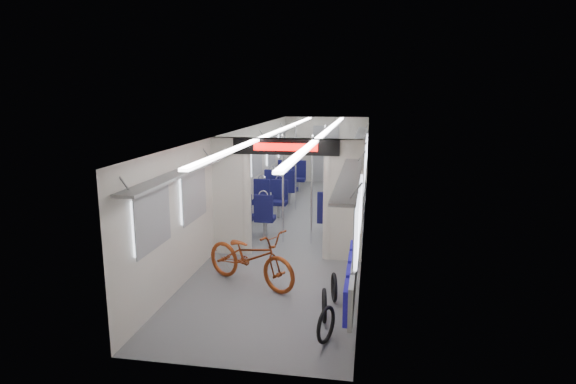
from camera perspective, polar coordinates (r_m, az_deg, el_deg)
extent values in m
plane|color=#515456|center=(11.39, 1.59, -4.26)|extent=(12.00, 12.00, 0.00)
cube|color=beige|center=(11.42, -5.60, 1.65)|extent=(0.02, 12.00, 2.30)
cube|color=beige|center=(11.02, 9.10, 1.19)|extent=(0.02, 12.00, 2.30)
cube|color=beige|center=(17.03, 4.52, 5.00)|extent=(2.90, 0.02, 2.30)
cube|color=beige|center=(5.46, -7.56, -9.78)|extent=(2.90, 0.02, 2.30)
cube|color=silver|center=(10.98, 1.66, 7.35)|extent=(2.90, 12.00, 0.02)
cube|color=white|center=(11.08, -1.19, 7.23)|extent=(0.12, 11.40, 0.04)
cube|color=white|center=(10.92, 4.53, 7.14)|extent=(0.12, 11.40, 0.04)
cube|color=beige|center=(9.48, -6.88, -1.39)|extent=(0.65, 0.18, 2.00)
cube|color=beige|center=(9.10, 6.83, -1.94)|extent=(0.65, 0.18, 2.00)
cube|color=beige|center=(9.03, -0.17, 5.44)|extent=(2.90, 0.18, 0.30)
cylinder|color=beige|center=(9.39, -4.98, -1.48)|extent=(0.20, 0.20, 2.00)
cylinder|color=beige|center=(9.13, 4.79, -1.87)|extent=(0.20, 0.20, 2.00)
cube|color=black|center=(8.92, -0.29, 5.36)|extent=(2.00, 0.03, 0.30)
cube|color=#FF0C07|center=(8.90, -0.32, 5.35)|extent=(1.20, 0.02, 0.14)
cube|color=silver|center=(6.95, -15.91, -3.23)|extent=(0.04, 1.00, 0.75)
cube|color=silver|center=(6.29, 8.22, -4.47)|extent=(0.04, 1.00, 0.75)
cube|color=silver|center=(8.38, -11.22, -0.48)|extent=(0.04, 1.00, 0.75)
cube|color=silver|center=(7.84, 8.58, -1.23)|extent=(0.04, 1.00, 0.75)
cube|color=silver|center=(10.90, -6.17, 2.49)|extent=(0.04, 1.00, 0.75)
cube|color=silver|center=(10.48, 8.94, 2.04)|extent=(0.04, 1.00, 0.75)
cube|color=silver|center=(12.71, -3.82, 3.85)|extent=(0.04, 1.00, 0.75)
cube|color=silver|center=(12.36, 9.10, 3.50)|extent=(0.04, 1.00, 0.75)
cube|color=silver|center=(14.55, -2.06, 4.87)|extent=(0.04, 1.00, 0.75)
cube|color=silver|center=(14.25, 9.22, 4.58)|extent=(0.04, 1.00, 0.75)
cube|color=silver|center=(16.31, -0.76, 5.62)|extent=(0.04, 1.00, 0.75)
cube|color=silver|center=(16.03, 9.31, 5.37)|extent=(0.04, 1.00, 0.75)
cube|color=gray|center=(7.49, -12.48, 2.31)|extent=(0.30, 3.60, 0.04)
cube|color=gray|center=(6.95, 7.31, 1.77)|extent=(0.30, 3.60, 0.04)
cube|color=gray|center=(13.20, -2.60, 6.56)|extent=(0.30, 7.60, 0.04)
cube|color=gray|center=(12.90, 8.56, 6.32)|extent=(0.30, 7.60, 0.04)
cube|color=gray|center=(16.99, 4.50, 4.48)|extent=(0.90, 0.05, 2.00)
imported|color=maroon|center=(8.03, -4.46, -7.64)|extent=(1.92, 1.41, 0.96)
cube|color=gray|center=(6.17, 7.48, -12.92)|extent=(0.06, 0.49, 0.55)
cube|color=#1C119D|center=(6.17, 6.91, -12.89)|extent=(0.06, 0.44, 0.46)
cube|color=gray|center=(6.67, 7.69, -10.96)|extent=(0.06, 0.49, 0.55)
cube|color=#1C119D|center=(6.67, 7.16, -10.94)|extent=(0.06, 0.44, 0.46)
cube|color=gray|center=(7.18, 7.87, -9.28)|extent=(0.06, 0.49, 0.55)
cube|color=#1C119D|center=(7.18, 7.38, -9.26)|extent=(0.06, 0.44, 0.46)
cube|color=gray|center=(7.70, 8.02, -7.82)|extent=(0.06, 0.49, 0.55)
cube|color=#1C119D|center=(7.70, 7.57, -7.80)|extent=(0.06, 0.44, 0.46)
torus|color=black|center=(6.37, 4.52, -15.61)|extent=(0.21, 0.48, 0.49)
torus|color=black|center=(6.88, 4.32, -13.45)|extent=(0.12, 0.49, 0.48)
torus|color=black|center=(7.52, 5.48, -11.35)|extent=(0.14, 0.45, 0.45)
cube|color=#0C0C39|center=(10.68, -2.72, -3.15)|extent=(0.42, 0.39, 0.10)
cylinder|color=gray|center=(10.74, -2.71, -4.31)|extent=(0.10, 0.10, 0.35)
cube|color=#0C0C39|center=(10.45, -2.93, -1.74)|extent=(0.42, 0.07, 0.51)
torus|color=silver|center=(10.39, -2.94, -0.37)|extent=(0.21, 0.03, 0.21)
cube|color=#0C0C39|center=(12.18, -1.11, -1.26)|extent=(0.42, 0.39, 0.10)
cylinder|color=gray|center=(12.23, -1.11, -2.29)|extent=(0.10, 0.10, 0.35)
cube|color=#0C0C39|center=(12.27, -0.98, 0.30)|extent=(0.42, 0.07, 0.51)
torus|color=silver|center=(12.22, -0.98, 1.48)|extent=(0.21, 0.03, 0.21)
cube|color=#0C0C39|center=(10.78, -5.17, -3.03)|extent=(0.42, 0.39, 0.10)
cylinder|color=gray|center=(10.84, -5.14, -4.18)|extent=(0.10, 0.10, 0.35)
cube|color=#0C0C39|center=(10.56, -5.42, -1.64)|extent=(0.42, 0.07, 0.51)
torus|color=silver|center=(10.51, -5.44, -0.28)|extent=(0.21, 0.03, 0.21)
cube|color=#0C0C39|center=(12.28, -3.27, -1.17)|extent=(0.42, 0.39, 0.10)
cylinder|color=gray|center=(12.33, -3.26, -2.19)|extent=(0.10, 0.10, 0.35)
cube|color=#0C0C39|center=(12.36, -3.12, 0.37)|extent=(0.42, 0.07, 0.51)
torus|color=silver|center=(12.31, -3.13, 1.54)|extent=(0.21, 0.03, 0.21)
cube|color=#0C0C39|center=(10.64, 4.88, -3.23)|extent=(0.48, 0.45, 0.10)
cylinder|color=gray|center=(10.70, 4.86, -4.39)|extent=(0.10, 0.10, 0.35)
cube|color=#0C0C39|center=(10.38, 4.82, -1.65)|extent=(0.48, 0.09, 0.59)
torus|color=silver|center=(10.32, 4.85, -0.05)|extent=(0.24, 0.03, 0.24)
cube|color=#0C0C39|center=(12.40, 5.62, -1.08)|extent=(0.48, 0.45, 0.10)
cylinder|color=gray|center=(12.46, 5.60, -2.08)|extent=(0.10, 0.10, 0.35)
cube|color=#0C0C39|center=(12.51, 5.71, 0.65)|extent=(0.48, 0.09, 0.59)
torus|color=silver|center=(12.46, 5.74, 1.98)|extent=(0.24, 0.03, 0.24)
cube|color=#0C0C39|center=(10.61, 7.41, -3.32)|extent=(0.48, 0.45, 0.10)
cylinder|color=gray|center=(10.67, 7.38, -4.49)|extent=(0.10, 0.10, 0.35)
cube|color=#0C0C39|center=(10.35, 7.41, -1.74)|extent=(0.48, 0.09, 0.59)
torus|color=silver|center=(10.29, 7.46, -0.14)|extent=(0.24, 0.03, 0.24)
cube|color=#0C0C39|center=(12.38, 7.79, -1.15)|extent=(0.48, 0.45, 0.10)
cylinder|color=gray|center=(12.43, 7.76, -2.16)|extent=(0.10, 0.10, 0.35)
cube|color=#0C0C39|center=(12.49, 7.86, 0.57)|extent=(0.48, 0.09, 0.59)
torus|color=silver|center=(12.43, 7.90, 1.91)|extent=(0.24, 0.03, 0.24)
cube|color=#0C0C39|center=(13.76, 0.18, 0.26)|extent=(0.44, 0.42, 0.10)
cylinder|color=gray|center=(13.81, 0.18, -0.65)|extent=(0.10, 0.10, 0.35)
cube|color=#0C0C39|center=(13.54, 0.06, 1.46)|extent=(0.44, 0.08, 0.54)
torus|color=silver|center=(13.49, 0.07, 2.59)|extent=(0.23, 0.03, 0.23)
cube|color=#0C0C39|center=(15.39, 1.23, 1.49)|extent=(0.44, 0.42, 0.10)
cylinder|color=gray|center=(15.43, 1.23, 0.67)|extent=(0.10, 0.10, 0.35)
cube|color=#0C0C39|center=(15.50, 1.33, 2.77)|extent=(0.44, 0.08, 0.54)
torus|color=silver|center=(15.46, 1.33, 3.77)|extent=(0.23, 0.03, 0.23)
cube|color=#0C0C39|center=(13.85, -1.73, 0.33)|extent=(0.44, 0.42, 0.10)
cylinder|color=gray|center=(13.89, -1.73, -0.58)|extent=(0.10, 0.10, 0.35)
cube|color=#0C0C39|center=(13.63, -1.88, 1.52)|extent=(0.44, 0.08, 0.54)
torus|color=silver|center=(13.58, -1.89, 2.65)|extent=(0.23, 0.03, 0.23)
cube|color=#0C0C39|center=(15.47, -0.49, 1.55)|extent=(0.44, 0.42, 0.10)
cylinder|color=gray|center=(15.51, -0.49, 0.73)|extent=(0.10, 0.10, 0.35)
cube|color=#0C0C39|center=(15.58, -0.38, 2.82)|extent=(0.44, 0.08, 0.54)
torus|color=silver|center=(15.54, -0.38, 3.81)|extent=(0.23, 0.03, 0.23)
cube|color=#0C0C39|center=(13.68, 6.03, 0.13)|extent=(0.47, 0.44, 0.10)
cylinder|color=gray|center=(13.73, 6.01, -0.79)|extent=(0.10, 0.10, 0.35)
cube|color=#0C0C39|center=(13.44, 6.01, 1.40)|extent=(0.47, 0.08, 0.58)
torus|color=silver|center=(13.39, 6.04, 2.62)|extent=(0.24, 0.03, 0.24)
cube|color=#0C0C39|center=(15.44, 6.48, 1.45)|extent=(0.47, 0.44, 0.10)
cylinder|color=gray|center=(15.48, 6.46, 0.63)|extent=(0.10, 0.10, 0.35)
cube|color=#0C0C39|center=(15.56, 6.55, 2.80)|extent=(0.47, 0.08, 0.58)
torus|color=silver|center=(15.52, 6.58, 3.86)|extent=(0.24, 0.03, 0.24)
cube|color=#0C0C39|center=(13.66, 8.00, 0.06)|extent=(0.47, 0.44, 0.10)
cylinder|color=gray|center=(13.71, 7.97, -0.86)|extent=(0.10, 0.10, 0.35)
cube|color=#0C0C39|center=(13.42, 8.01, 1.33)|extent=(0.47, 0.08, 0.58)
torus|color=silver|center=(13.37, 8.05, 2.55)|extent=(0.24, 0.03, 0.24)
cube|color=#0C0C39|center=(15.42, 8.23, 1.39)|extent=(0.47, 0.44, 0.10)
cylinder|color=gray|center=(15.46, 8.20, 0.57)|extent=(0.10, 0.10, 0.35)
cube|color=#0C0C39|center=(15.54, 8.28, 2.74)|extent=(0.47, 0.08, 0.58)
torus|color=silver|center=(15.50, 8.32, 3.80)|extent=(0.24, 0.03, 0.24)
cylinder|color=silver|center=(10.05, -0.59, 0.31)|extent=(0.04, 0.04, 2.30)
cylinder|color=silver|center=(9.96, 2.81, 0.20)|extent=(0.04, 0.04, 2.30)
cylinder|color=silver|center=(12.89, 0.91, 2.86)|extent=(0.04, 0.04, 2.30)
cylinder|color=silver|center=(12.79, 4.30, 2.76)|extent=(0.04, 0.04, 2.30)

